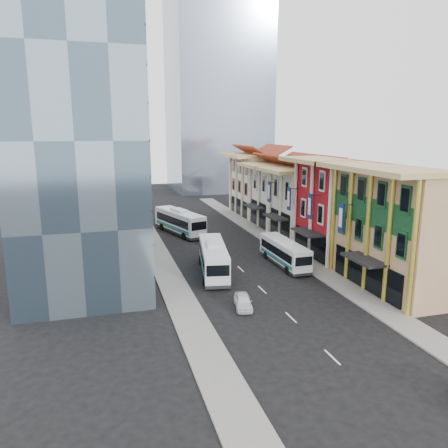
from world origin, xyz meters
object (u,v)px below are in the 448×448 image
object	(u,v)px
shophouse_tan	(404,230)
bus_left_near	(213,258)
sedan_left	(243,301)
bus_left_far	(180,221)
bus_right	(284,252)
office_tower	(80,138)

from	to	relation	value
shophouse_tan	bus_left_near	distance (m)	20.23
sedan_left	bus_left_near	bearing A→B (deg)	102.33
bus_left_near	bus_left_far	distance (m)	20.27
shophouse_tan	bus_left_near	world-z (taller)	shophouse_tan
bus_left_far	bus_right	size ratio (longest dim) A/B	1.21
shophouse_tan	office_tower	distance (m)	35.19
bus_left_near	bus_right	distance (m)	8.98
bus_left_far	bus_right	xyz separation A→B (m)	(9.09, -19.55, -0.34)
office_tower	bus_left_near	bearing A→B (deg)	-18.89
shophouse_tan	bus_right	bearing A→B (deg)	130.14
bus_right	sedan_left	bearing A→B (deg)	-129.94
bus_left_far	bus_left_near	bearing A→B (deg)	-106.87
bus_left_near	bus_left_far	size ratio (longest dim) A/B	0.94
bus_right	sedan_left	size ratio (longest dim) A/B	2.72
bus_right	shophouse_tan	bearing A→B (deg)	-50.95
bus_left_far	sedan_left	distance (m)	30.55
bus_left_far	sedan_left	world-z (taller)	bus_left_far
office_tower	shophouse_tan	bearing A→B (deg)	-24.30
bus_right	bus_left_far	bearing A→B (deg)	113.84
shophouse_tan	bus_left_far	distance (m)	34.70
bus_left_far	sedan_left	xyz separation A→B (m)	(0.26, -30.52, -1.32)
bus_left_far	sedan_left	size ratio (longest dim) A/B	3.28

